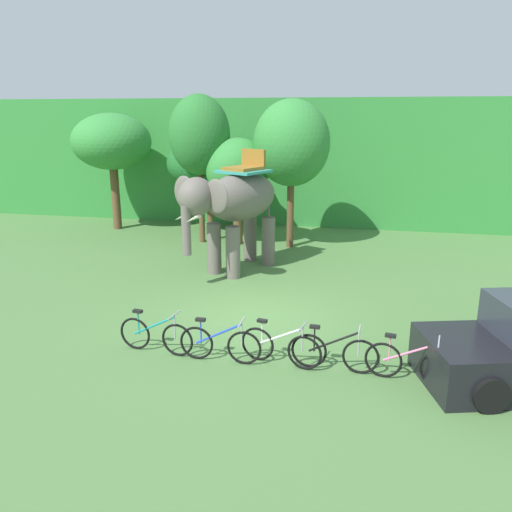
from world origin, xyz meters
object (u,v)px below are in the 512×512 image
object	(u,v)px
elephant	(235,203)
bike_blue	(220,344)
bike_white	(280,347)
tree_center_right	(112,142)
tree_far_right	(199,136)
bike_black	(334,352)
bike_pink	(410,363)
tree_center_left	(237,170)
bike_teal	(156,335)
tree_left	(292,144)
tree_right	(209,163)

from	to	relation	value
elephant	bike_blue	size ratio (longest dim) A/B	2.42
bike_white	tree_center_right	bearing A→B (deg)	129.40
tree_far_right	bike_black	size ratio (longest dim) A/B	3.26
elephant	bike_pink	size ratio (longest dim) A/B	2.45
tree_center_left	bike_blue	bearing A→B (deg)	-78.36
bike_teal	tree_left	bearing A→B (deg)	80.96
elephant	bike_teal	world-z (taller)	elephant
tree_left	elephant	distance (m)	3.98
bike_teal	bike_white	world-z (taller)	same
tree_right	tree_left	world-z (taller)	tree_left
tree_right	bike_white	size ratio (longest dim) A/B	2.37
tree_center_right	bike_white	world-z (taller)	tree_center_right
tree_center_right	tree_center_left	bearing A→B (deg)	-15.06
tree_right	tree_left	bearing A→B (deg)	-29.06
tree_left	bike_teal	distance (m)	10.07
tree_center_right	elephant	bearing A→B (deg)	-37.28
elephant	tree_center_right	bearing A→B (deg)	142.72
tree_left	bike_blue	size ratio (longest dim) A/B	3.14
bike_teal	bike_pink	world-z (taller)	same
bike_white	bike_pink	xyz separation A→B (m)	(2.48, -0.18, 0.00)
bike_blue	bike_black	xyz separation A→B (m)	(2.28, 0.10, 0.00)
tree_left	bike_teal	size ratio (longest dim) A/B	3.16
tree_right	bike_pink	size ratio (longest dim) A/B	2.36
tree_far_right	bike_blue	size ratio (longest dim) A/B	3.25
tree_far_right	bike_black	bearing A→B (deg)	-58.89
elephant	bike_blue	distance (m)	6.43
tree_left	bike_pink	world-z (taller)	tree_left
tree_right	tree_left	xyz separation A→B (m)	(3.73, -2.07, 0.95)
tree_right	elephant	bearing A→B (deg)	-65.78
tree_center_left	tree_left	world-z (taller)	tree_left
tree_center_left	elephant	world-z (taller)	tree_center_left
tree_far_right	bike_white	world-z (taller)	tree_far_right
bike_pink	bike_black	bearing A→B (deg)	173.42
tree_center_right	bike_pink	bearing A→B (deg)	-44.13
tree_right	bike_black	world-z (taller)	tree_right
tree_far_right	tree_left	xyz separation A→B (m)	(3.46, -0.05, -0.25)
tree_left	elephant	size ratio (longest dim) A/B	1.30
tree_center_right	tree_far_right	xyz separation A→B (m)	(4.36, -1.53, 0.37)
bike_black	tree_far_right	bearing A→B (deg)	121.11
elephant	bike_pink	bearing A→B (deg)	-51.33
tree_center_right	bike_teal	distance (m)	13.05
tree_far_right	tree_center_left	size ratio (longest dim) A/B	1.39
tree_left	tree_right	bearing A→B (deg)	150.94
bike_white	bike_black	distance (m)	1.06
tree_left	elephant	xyz separation A→B (m)	(-1.26, -3.42, -1.62)
tree_left	bike_pink	bearing A→B (deg)	-69.13
tree_center_right	elephant	world-z (taller)	tree_center_right
tree_far_right	tree_right	bearing A→B (deg)	97.50
bike_blue	bike_white	xyz separation A→B (m)	(1.21, 0.12, 0.00)
tree_right	tree_left	distance (m)	4.37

